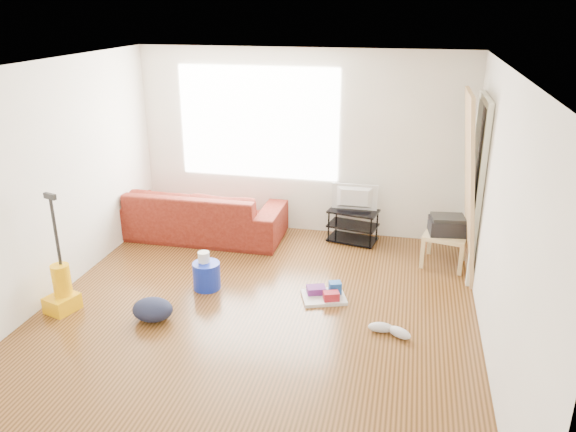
% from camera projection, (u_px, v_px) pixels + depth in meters
% --- Properties ---
extents(room, '(4.51, 5.01, 2.51)m').
position_uv_depth(room, '(262.00, 199.00, 5.43)').
color(room, '#432A11').
rests_on(room, ground).
extents(sofa, '(2.33, 0.91, 0.68)m').
position_uv_depth(sofa, '(200.00, 236.00, 7.80)').
color(sofa, '#50100A').
rests_on(sofa, ground).
extents(tv_stand, '(0.70, 0.49, 0.44)m').
position_uv_depth(tv_stand, '(353.00, 225.00, 7.54)').
color(tv_stand, black).
rests_on(tv_stand, ground).
extents(tv, '(0.60, 0.08, 0.35)m').
position_uv_depth(tv, '(354.00, 198.00, 7.40)').
color(tv, black).
rests_on(tv, tv_stand).
extents(side_table, '(0.59, 0.59, 0.41)m').
position_uv_depth(side_table, '(446.00, 238.00, 6.83)').
color(side_table, '#D7B77B').
rests_on(side_table, ground).
extents(printer, '(0.46, 0.38, 0.22)m').
position_uv_depth(printer, '(447.00, 225.00, 6.77)').
color(printer, black).
rests_on(printer, side_table).
extents(bucket, '(0.35, 0.35, 0.31)m').
position_uv_depth(bucket, '(207.00, 288.00, 6.37)').
color(bucket, '#1329B5').
rests_on(bucket, ground).
extents(toilet_paper, '(0.13, 0.13, 0.12)m').
position_uv_depth(toilet_paper, '(204.00, 269.00, 6.33)').
color(toilet_paper, white).
rests_on(toilet_paper, bucket).
extents(cleaning_tray, '(0.56, 0.50, 0.17)m').
position_uv_depth(cleaning_tray, '(325.00, 294.00, 6.13)').
color(cleaning_tray, silver).
rests_on(cleaning_tray, ground).
extents(backpack, '(0.43, 0.35, 0.23)m').
position_uv_depth(backpack, '(154.00, 319.00, 5.74)').
color(backpack, '#1B1D37').
rests_on(backpack, ground).
extents(sneakers, '(0.45, 0.23, 0.10)m').
position_uv_depth(sneakers, '(390.00, 330.00, 5.46)').
color(sneakers, silver).
rests_on(sneakers, ground).
extents(vacuum, '(0.35, 0.37, 1.27)m').
position_uv_depth(vacuum, '(62.00, 289.00, 5.84)').
color(vacuum, '#FFB306').
rests_on(vacuum, ground).
extents(door_panel, '(0.27, 0.86, 2.14)m').
position_uv_depth(door_panel, '(459.00, 272.00, 6.75)').
color(door_panel, tan).
rests_on(door_panel, ground).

